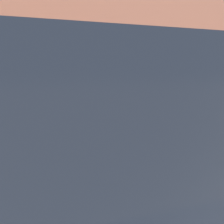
{
  "coord_description": "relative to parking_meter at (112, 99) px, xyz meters",
  "views": [
    {
      "loc": [
        -1.26,
        -1.76,
        1.63
      ],
      "look_at": [
        -0.57,
        1.07,
        0.97
      ],
      "focal_mm": 28.0,
      "sensor_mm": 36.0,
      "label": 1
    }
  ],
  "objects": [
    {
      "name": "building_facade",
      "position": [
        0.57,
        3.44,
        1.39
      ],
      "size": [
        24.0,
        0.3,
        5.15
      ],
      "color": "#935642",
      "rests_on": "ground_plane"
    },
    {
      "name": "parking_meter",
      "position": [
        0.0,
        0.0,
        0.0
      ],
      "size": [
        0.21,
        0.15,
        1.47
      ],
      "color": "slate",
      "rests_on": "sidewalk"
    },
    {
      "name": "ground_plane",
      "position": [
        0.57,
        -1.07,
        -1.18
      ],
      "size": [
        60.0,
        60.0,
        0.0
      ],
      "primitive_type": "plane",
      "color": "slate"
    },
    {
      "name": "sidewalk",
      "position": [
        0.57,
        1.13,
        -1.13
      ],
      "size": [
        24.0,
        2.8,
        0.1
      ],
      "color": "#BCB7AD",
      "rests_on": "ground_plane"
    }
  ]
}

